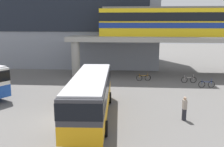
% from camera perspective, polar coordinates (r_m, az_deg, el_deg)
% --- Properties ---
extents(ground_plane, '(120.00, 120.00, 0.00)m').
position_cam_1_polar(ground_plane, '(28.45, -5.31, -2.89)').
color(ground_plane, '#605E5B').
extents(station_building, '(31.51, 14.70, 21.11)m').
position_cam_1_polar(station_building, '(46.00, -10.70, 15.65)').
color(station_building, gray).
rests_on(station_building, ground_plane).
extents(elevated_platform, '(32.50, 7.12, 5.20)m').
position_cam_1_polar(elevated_platform, '(35.76, 17.21, 6.96)').
color(elevated_platform, '#9E9B93').
rests_on(elevated_platform, ground_plane).
extents(train, '(21.96, 2.96, 3.84)m').
position_cam_1_polar(train, '(35.44, 15.56, 11.27)').
color(train, yellow).
rests_on(train, elevated_platform).
extents(bus_main, '(3.19, 11.16, 3.22)m').
position_cam_1_polar(bus_main, '(18.66, -4.84, -4.21)').
color(bus_main, orange).
rests_on(bus_main, ground_plane).
extents(bicycle_blue, '(1.79, 0.17, 1.04)m').
position_cam_1_polar(bicycle_blue, '(29.66, 20.55, -2.27)').
color(bicycle_blue, black).
rests_on(bicycle_blue, ground_plane).
extents(bicycle_orange, '(1.78, 0.30, 1.04)m').
position_cam_1_polar(bicycle_orange, '(31.23, 7.11, -0.96)').
color(bicycle_orange, black).
rests_on(bicycle_orange, ground_plane).
extents(bicycle_silver, '(1.79, 0.13, 1.04)m').
position_cam_1_polar(bicycle_silver, '(31.32, 16.94, -1.34)').
color(bicycle_silver, black).
rests_on(bicycle_silver, ground_plane).
extents(pedestrian_waiting_near_stop, '(0.32, 0.42, 1.77)m').
position_cam_1_polar(pedestrian_waiting_near_stop, '(19.25, 16.02, -7.73)').
color(pedestrian_waiting_near_stop, '#26262D').
rests_on(pedestrian_waiting_near_stop, ground_plane).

